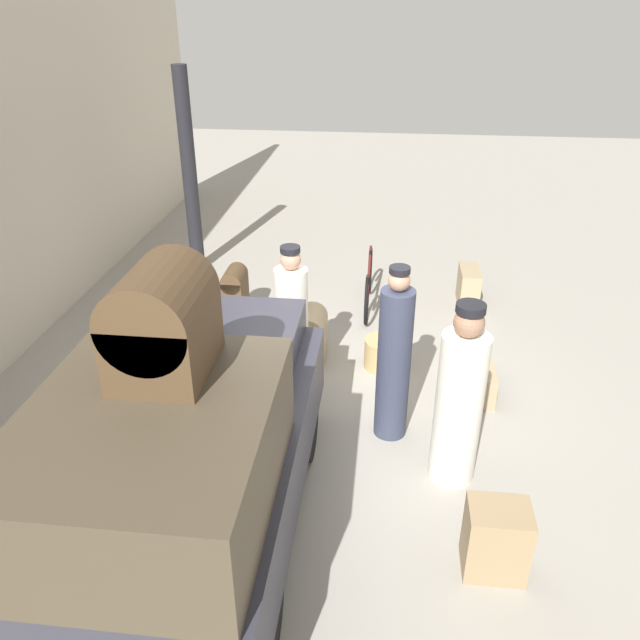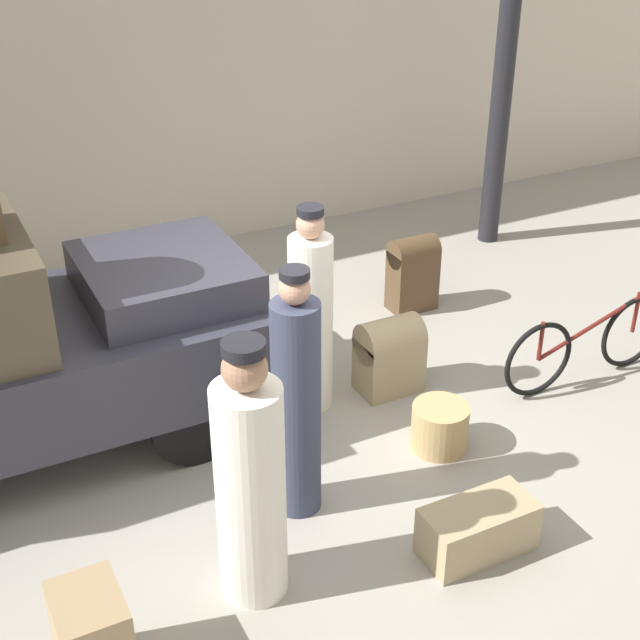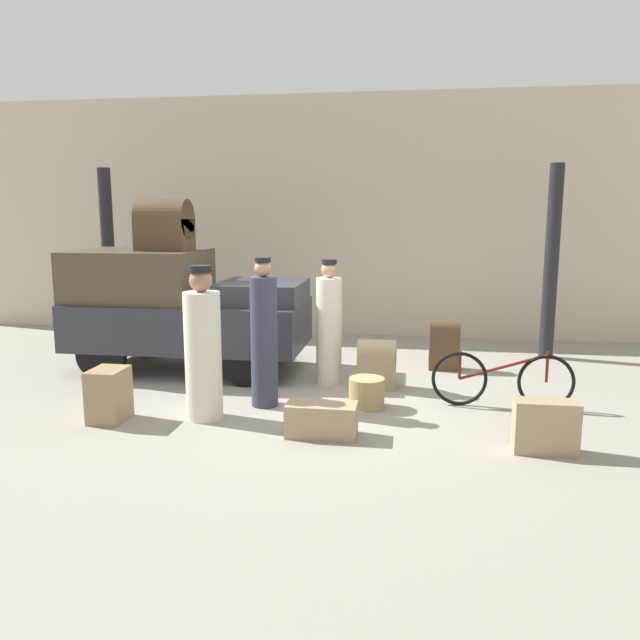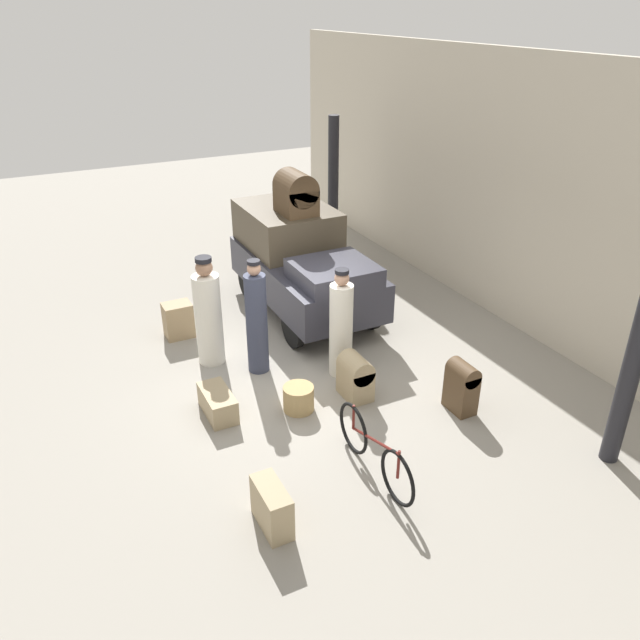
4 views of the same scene
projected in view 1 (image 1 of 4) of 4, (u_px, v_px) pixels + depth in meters
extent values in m
plane|color=gray|center=(336.00, 407.00, 6.79)|extent=(30.00, 30.00, 0.00)
cylinder|color=black|center=(189.00, 174.00, 9.47)|extent=(0.22, 0.22, 3.10)
cylinder|color=black|center=(159.00, 413.00, 6.07)|extent=(0.72, 0.12, 0.72)
cylinder|color=black|center=(308.00, 424.00, 5.92)|extent=(0.72, 0.12, 0.72)
cylinder|color=black|center=(53.00, 600.00, 4.21)|extent=(0.72, 0.12, 0.72)
cylinder|color=black|center=(266.00, 622.00, 4.06)|extent=(0.72, 0.12, 0.72)
cube|color=#2D2D38|center=(198.00, 463.00, 4.90)|extent=(3.42, 1.62, 0.67)
cube|color=#473D2D|center=(153.00, 456.00, 3.89)|extent=(1.88, 1.49, 0.74)
cube|color=#2D2D38|center=(228.00, 339.00, 5.65)|extent=(1.20, 1.27, 0.30)
torus|color=black|center=(370.00, 270.00, 9.26)|extent=(0.68, 0.04, 0.68)
torus|color=black|center=(367.00, 300.00, 8.36)|extent=(0.68, 0.04, 0.68)
cylinder|color=#591914|center=(369.00, 273.00, 8.73)|extent=(1.04, 0.04, 0.37)
cylinder|color=#591914|center=(367.00, 288.00, 8.28)|extent=(0.04, 0.04, 0.35)
cylinder|color=#591914|center=(370.00, 258.00, 9.17)|extent=(0.04, 0.04, 0.38)
cylinder|color=tan|center=(383.00, 353.00, 7.42)|extent=(0.44, 0.44, 0.37)
cylinder|color=#33384C|center=(394.00, 365.00, 6.03)|extent=(0.33, 0.33, 1.60)
sphere|color=tan|center=(399.00, 281.00, 5.61)|extent=(0.20, 0.20, 0.20)
cylinder|color=black|center=(400.00, 270.00, 5.56)|extent=(0.19, 0.19, 0.06)
cylinder|color=silver|center=(458.00, 409.00, 5.49)|extent=(0.42, 0.42, 1.48)
sphere|color=#936B51|center=(469.00, 323.00, 5.09)|extent=(0.26, 0.26, 0.26)
cylinder|color=black|center=(471.00, 308.00, 5.03)|extent=(0.25, 0.25, 0.07)
cylinder|color=silver|center=(292.00, 332.00, 6.74)|extent=(0.35, 0.35, 1.48)
sphere|color=tan|center=(290.00, 260.00, 6.34)|extent=(0.22, 0.22, 0.22)
cylinder|color=black|center=(290.00, 249.00, 6.29)|extent=(0.21, 0.21, 0.06)
cube|color=#9E8966|center=(311.00, 342.00, 7.54)|extent=(0.51, 0.36, 0.49)
cylinder|color=#9E8966|center=(311.00, 324.00, 7.43)|extent=(0.51, 0.36, 0.36)
cube|color=#4C3823|center=(235.00, 299.00, 8.46)|extent=(0.45, 0.29, 0.61)
cylinder|color=#4C3823|center=(234.00, 278.00, 8.32)|extent=(0.45, 0.29, 0.29)
cube|color=#9E8966|center=(476.00, 378.00, 6.97)|extent=(0.75, 0.36, 0.36)
cube|color=#937A56|center=(496.00, 540.00, 4.75)|extent=(0.37, 0.47, 0.61)
cube|color=#9E8966|center=(468.00, 287.00, 8.91)|extent=(0.62, 0.27, 0.53)
cube|color=#4C3823|center=(164.00, 340.00, 3.99)|extent=(0.73, 0.58, 0.46)
cylinder|color=#4C3823|center=(160.00, 308.00, 3.88)|extent=(0.73, 0.58, 0.58)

